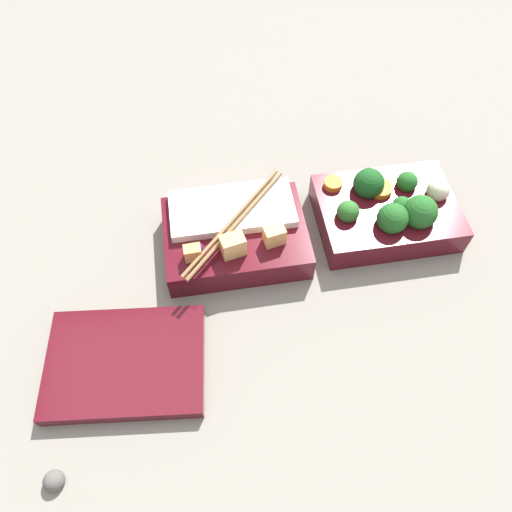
% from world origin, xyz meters
% --- Properties ---
extents(ground_plane, '(3.00, 3.00, 0.00)m').
position_xyz_m(ground_plane, '(0.00, 0.00, 0.00)').
color(ground_plane, gray).
extents(bento_tray_vegetable, '(0.18, 0.13, 0.07)m').
position_xyz_m(bento_tray_vegetable, '(-0.12, 0.00, 0.03)').
color(bento_tray_vegetable, '#510F19').
rests_on(bento_tray_vegetable, ground_plane).
extents(bento_tray_rice, '(0.18, 0.15, 0.07)m').
position_xyz_m(bento_tray_rice, '(0.09, 0.01, 0.02)').
color(bento_tray_rice, '#510F19').
rests_on(bento_tray_rice, ground_plane).
extents(bento_lid, '(0.19, 0.15, 0.02)m').
position_xyz_m(bento_lid, '(0.23, 0.15, 0.01)').
color(bento_lid, '#510F19').
rests_on(bento_lid, ground_plane).
extents(pebble_1, '(0.02, 0.02, 0.02)m').
position_xyz_m(pebble_1, '(0.31, 0.27, 0.01)').
color(pebble_1, '#595651').
rests_on(pebble_1, ground_plane).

